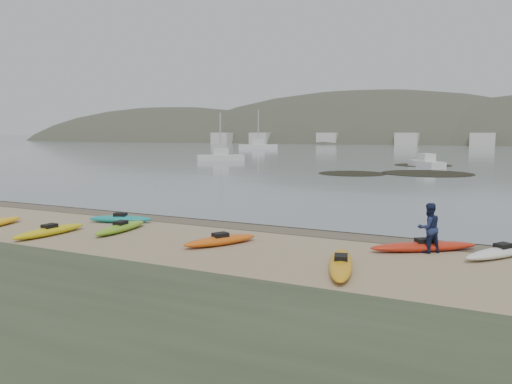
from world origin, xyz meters
The scene contains 8 objects.
ground centered at (0.00, 0.00, 0.00)m, with size 600.00×600.00×0.00m, color tan.
wet_sand centered at (0.00, -0.30, 0.00)m, with size 60.00×60.00×0.00m, color brown.
water centered at (0.00, 300.00, 0.01)m, with size 1200.00×1200.00×0.00m, color slate.
kayaks centered at (0.02, -3.89, 0.17)m, with size 22.18×7.92×0.34m.
person_east centered at (7.72, -2.05, 0.88)m, with size 0.85×0.66×1.75m, color navy.
kelp_mats centered at (0.77, 35.34, 0.03)m, with size 14.63×23.35×0.04m.
moored_boats centered at (-4.55, 80.46, 0.57)m, with size 101.34×73.82×1.32m.
far_town centered at (6.00, 145.00, 2.00)m, with size 199.00×5.00×4.00m.
Camera 1 is at (9.89, -20.00, 4.18)m, focal length 35.00 mm.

